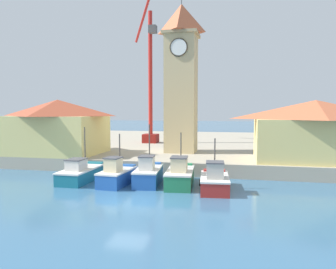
# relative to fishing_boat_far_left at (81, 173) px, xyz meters

# --- Properties ---
(ground_plane) EXTENTS (300.00, 300.00, 0.00)m
(ground_plane) POSITION_rel_fishing_boat_far_left_xyz_m (5.80, -5.17, -0.67)
(ground_plane) COLOR #386689
(quay_wharf) EXTENTS (120.00, 40.00, 1.21)m
(quay_wharf) POSITION_rel_fishing_boat_far_left_xyz_m (5.80, 23.31, -0.07)
(quay_wharf) COLOR #A89E89
(quay_wharf) RESTS_ON ground
(fishing_boat_far_left) EXTENTS (2.16, 5.28, 4.36)m
(fishing_boat_far_left) POSITION_rel_fishing_boat_far_left_xyz_m (0.00, 0.00, 0.00)
(fishing_boat_far_left) COLOR #196B7F
(fishing_boat_far_left) RESTS_ON ground
(fishing_boat_left_outer) EXTENTS (2.02, 4.23, 3.92)m
(fishing_boat_left_outer) POSITION_rel_fishing_boat_far_left_xyz_m (3.35, -0.71, 0.09)
(fishing_boat_left_outer) COLOR #2356A8
(fishing_boat_left_outer) RESTS_ON ground
(fishing_boat_left_inner) EXTENTS (2.31, 4.65, 4.65)m
(fishing_boat_left_inner) POSITION_rel_fishing_boat_far_left_xyz_m (5.66, 0.01, 0.13)
(fishing_boat_left_inner) COLOR #2356A8
(fishing_boat_left_inner) RESTS_ON ground
(fishing_boat_mid_left) EXTENTS (2.37, 5.00, 4.03)m
(fishing_boat_mid_left) POSITION_rel_fishing_boat_far_left_xyz_m (8.17, 0.07, 0.12)
(fishing_boat_mid_left) COLOR #237A4C
(fishing_boat_mid_left) RESTS_ON ground
(fishing_boat_center) EXTENTS (2.36, 4.49, 3.72)m
(fishing_boat_center) POSITION_rel_fishing_boat_far_left_xyz_m (10.87, -1.00, 0.05)
(fishing_boat_center) COLOR #AD2823
(fishing_boat_center) RESTS_ON ground
(clock_tower) EXTENTS (3.69, 3.69, 17.36)m
(clock_tower) POSITION_rel_fishing_boat_far_left_xyz_m (6.41, 10.69, 8.84)
(clock_tower) COLOR tan
(clock_tower) RESTS_ON quay_wharf
(warehouse_left) EXTENTS (9.22, 7.37, 5.64)m
(warehouse_left) POSITION_rel_fishing_boat_far_left_xyz_m (-6.03, 6.80, 3.42)
(warehouse_left) COLOR #E5D17A
(warehouse_left) RESTS_ON quay_wharf
(warehouse_right) EXTENTS (10.64, 6.48, 5.45)m
(warehouse_right) POSITION_rel_fishing_boat_far_left_xyz_m (19.16, 6.76, 3.32)
(warehouse_right) COLOR #E5D17A
(warehouse_right) RESTS_ON quay_wharf
(port_crane_near) EXTENTS (5.55, 8.75, 20.19)m
(port_crane_near) POSITION_rel_fishing_boat_far_left_xyz_m (0.41, 19.85, 7.86)
(port_crane_near) COLOR maroon
(port_crane_near) RESTS_ON quay_wharf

